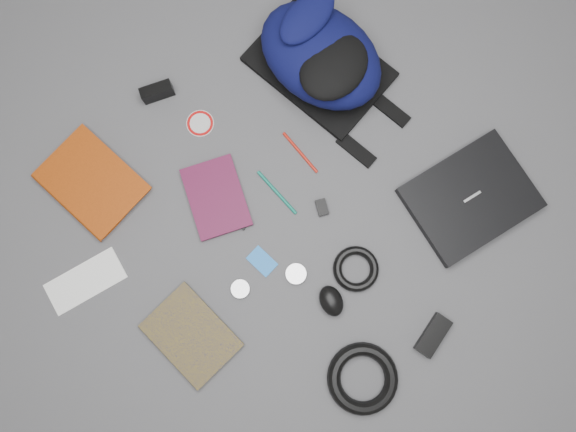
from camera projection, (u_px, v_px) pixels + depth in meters
ground at (288, 217)px, 1.56m from camera, size 4.00×4.00×0.00m
backpack at (321, 55)px, 1.54m from camera, size 0.35×0.46×0.17m
laptop at (470, 198)px, 1.55m from camera, size 0.36×0.30×0.03m
textbook_red at (66, 209)px, 1.55m from camera, size 0.24×0.30×0.03m
comic_book at (168, 358)px, 1.49m from camera, size 0.19×0.25×0.02m
envelope at (85, 281)px, 1.53m from camera, size 0.22×0.13×0.00m
dvd_case at (216, 197)px, 1.56m from camera, size 0.21×0.25×0.02m
compact_camera at (157, 92)px, 1.59m from camera, size 0.10×0.06×0.05m
sticker_disc at (200, 123)px, 1.60m from camera, size 0.10×0.10×0.00m
pen_teal at (277, 193)px, 1.56m from camera, size 0.02×0.16×0.01m
pen_red at (300, 153)px, 1.58m from camera, size 0.01×0.15×0.01m
id_badge at (262, 261)px, 1.54m from camera, size 0.06×0.08×0.00m
usb_black at (238, 221)px, 1.55m from camera, size 0.03×0.06×0.01m
key_fob at (322, 207)px, 1.55m from camera, size 0.04×0.05×0.01m
mouse at (331, 301)px, 1.50m from camera, size 0.08×0.10×0.04m
headphone_left at (240, 289)px, 1.52m from camera, size 0.07×0.07×0.01m
headphone_right at (296, 274)px, 1.53m from camera, size 0.07×0.07×0.01m
cable_coil at (356, 269)px, 1.52m from camera, size 0.16×0.16×0.02m
power_brick at (433, 335)px, 1.49m from camera, size 0.12×0.08×0.03m
power_cord_coil at (363, 379)px, 1.47m from camera, size 0.22×0.22×0.04m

